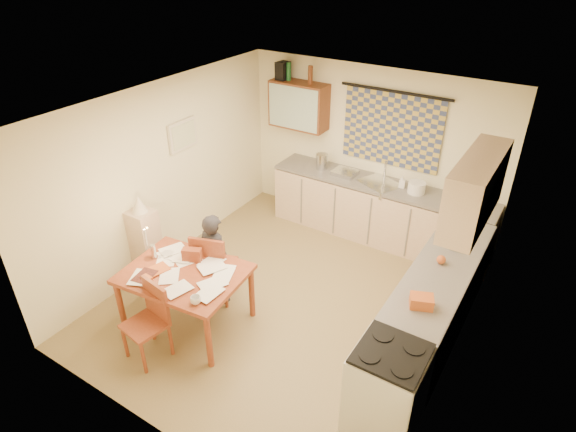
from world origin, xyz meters
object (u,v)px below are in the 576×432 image
Objects in this scene: counter_back at (378,212)px; stove at (386,390)px; shelf_stand at (146,246)px; dining_table at (187,298)px; chair_far at (216,277)px; counter_right at (429,315)px; person at (215,259)px.

counter_back is 3.32m from stove.
shelf_stand is (-2.17, -2.56, 0.07)m from counter_back.
dining_table is 1.45× the size of chair_far.
chair_far is (-1.16, -2.39, -0.15)m from counter_back.
counter_back is 3.15m from dining_table.
stove reaches higher than counter_right.
counter_back is 3.36m from shelf_stand.
dining_table is at bearing 178.19° from stove.
person is (-2.50, 0.61, 0.14)m from stove.
stove is at bearing 168.88° from person.
shelf_stand is (-1.01, -0.18, 0.21)m from chair_far.
shelf_stand is at bearing -130.23° from counter_back.
counter_back reaches higher than dining_table.
dining_table is (-1.12, -2.94, -0.07)m from counter_back.
counter_back is at bearing -133.92° from chair_far.
chair_far is 0.80× the size of person.
counter_right is 2.06× the size of dining_table.
stove reaches higher than counter_back.
person is at bearing 84.31° from dining_table.
stove is 2.57m from person.
person is (-1.13, -2.41, 0.16)m from counter_back.
counter_back is at bearing -112.35° from person.
shelf_stand reaches higher than stove.
shelf_stand is at bearing -168.00° from counter_right.
stove is 2.61m from chair_far.
counter_back is 2.31× the size of dining_table.
chair_far reaches higher than dining_table.
chair_far reaches higher than counter_right.
counter_right is at bearing -52.91° from counter_back.
counter_right is at bearing 174.78° from chair_far.
dining_table is 0.56m from chair_far.
counter_back is 2.66m from chair_far.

